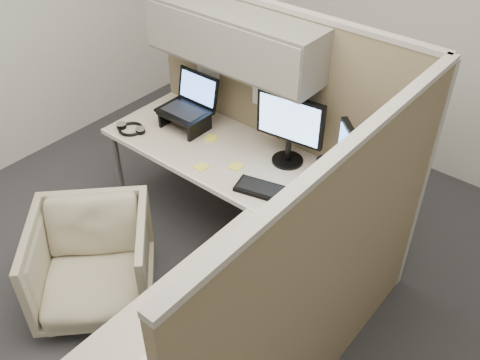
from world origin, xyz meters
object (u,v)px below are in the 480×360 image
Objects in this scene: desk at (230,214)px; office_chair at (92,259)px; keyboard at (272,192)px; monitor_left at (290,125)px.

desk reaches higher than office_chair.
office_chair is 1.17m from keyboard.
desk is at bearing -95.84° from monitor_left.
monitor_left is at bearing 16.55° from office_chair.
desk is 0.29m from keyboard.
office_chair is at bearing -137.95° from desk.
desk is 4.29× the size of monitor_left.
monitor_left is at bearing 91.16° from desk.
office_chair is 1.45m from monitor_left.
office_chair is (-0.62, -0.56, -0.33)m from desk.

